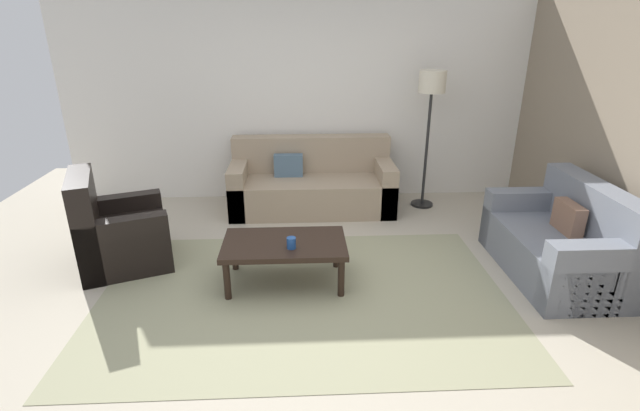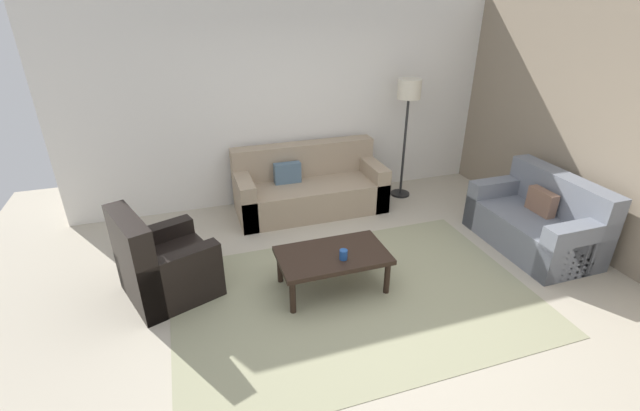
{
  "view_description": "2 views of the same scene",
  "coord_description": "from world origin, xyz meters",
  "px_view_note": "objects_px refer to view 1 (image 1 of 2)",
  "views": [
    {
      "loc": [
        -0.02,
        -3.49,
        2.24
      ],
      "look_at": [
        0.16,
        0.18,
        0.78
      ],
      "focal_mm": 26.0,
      "sensor_mm": 36.0,
      "label": 1
    },
    {
      "loc": [
        -1.42,
        -3.22,
        2.76
      ],
      "look_at": [
        -0.23,
        0.44,
        0.86
      ],
      "focal_mm": 24.36,
      "sensor_mm": 36.0,
      "label": 2
    }
  ],
  "objects_px": {
    "coffee_table": "(285,247)",
    "cup": "(291,243)",
    "couch_main": "(312,185)",
    "lamp_standing": "(431,96)",
    "couch_loveseat": "(565,245)",
    "armchair_leather": "(115,236)"
  },
  "relations": [
    {
      "from": "couch_loveseat",
      "to": "armchair_leather",
      "type": "relative_size",
      "value": 1.41
    },
    {
      "from": "coffee_table",
      "to": "lamp_standing",
      "type": "relative_size",
      "value": 0.64
    },
    {
      "from": "couch_main",
      "to": "armchair_leather",
      "type": "xyz_separation_m",
      "value": [
        -1.95,
        -1.45,
        0.01
      ]
    },
    {
      "from": "couch_loveseat",
      "to": "coffee_table",
      "type": "bearing_deg",
      "value": -179.25
    },
    {
      "from": "couch_loveseat",
      "to": "armchair_leather",
      "type": "height_order",
      "value": "armchair_leather"
    },
    {
      "from": "couch_loveseat",
      "to": "armchair_leather",
      "type": "xyz_separation_m",
      "value": [
        -4.27,
        0.38,
        0.01
      ]
    },
    {
      "from": "couch_main",
      "to": "cup",
      "type": "distance_m",
      "value": 2.02
    },
    {
      "from": "couch_main",
      "to": "coffee_table",
      "type": "height_order",
      "value": "couch_main"
    },
    {
      "from": "couch_main",
      "to": "coffee_table",
      "type": "relative_size",
      "value": 1.84
    },
    {
      "from": "couch_main",
      "to": "lamp_standing",
      "type": "height_order",
      "value": "lamp_standing"
    },
    {
      "from": "couch_loveseat",
      "to": "lamp_standing",
      "type": "xyz_separation_m",
      "value": [
        -0.87,
        1.81,
        1.11
      ]
    },
    {
      "from": "couch_main",
      "to": "lamp_standing",
      "type": "bearing_deg",
      "value": -1.13
    },
    {
      "from": "couch_loveseat",
      "to": "armchair_leather",
      "type": "bearing_deg",
      "value": 174.85
    },
    {
      "from": "armchair_leather",
      "to": "cup",
      "type": "bearing_deg",
      "value": -17.76
    },
    {
      "from": "armchair_leather",
      "to": "coffee_table",
      "type": "relative_size",
      "value": 0.94
    },
    {
      "from": "couch_main",
      "to": "cup",
      "type": "xyz_separation_m",
      "value": [
        -0.24,
        -2.0,
        0.16
      ]
    },
    {
      "from": "couch_loveseat",
      "to": "coffee_table",
      "type": "height_order",
      "value": "couch_loveseat"
    },
    {
      "from": "couch_main",
      "to": "cup",
      "type": "height_order",
      "value": "couch_main"
    },
    {
      "from": "cup",
      "to": "lamp_standing",
      "type": "height_order",
      "value": "lamp_standing"
    },
    {
      "from": "coffee_table",
      "to": "cup",
      "type": "height_order",
      "value": "cup"
    },
    {
      "from": "couch_main",
      "to": "lamp_standing",
      "type": "xyz_separation_m",
      "value": [
        1.44,
        -0.03,
        1.11
      ]
    },
    {
      "from": "lamp_standing",
      "to": "armchair_leather",
      "type": "bearing_deg",
      "value": -157.24
    }
  ]
}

